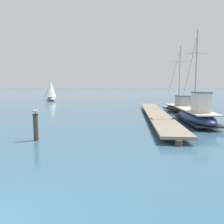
{
  "coord_description": "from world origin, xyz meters",
  "views": [
    {
      "loc": [
        2.82,
        -4.39,
        3.03
      ],
      "look_at": [
        2.64,
        9.07,
        1.4
      ],
      "focal_mm": 36.71,
      "sensor_mm": 36.0,
      "label": 1
    }
  ],
  "objects_px": {
    "fishing_boat_0": "(180,107)",
    "distant_sailboat": "(51,91)",
    "mooring_piling": "(36,127)",
    "fishing_boat_1": "(196,115)",
    "perched_seagull": "(35,111)"
  },
  "relations": [
    {
      "from": "fishing_boat_1",
      "to": "distant_sailboat",
      "type": "xyz_separation_m",
      "value": [
        -18.39,
        25.46,
        1.12
      ]
    },
    {
      "from": "fishing_boat_1",
      "to": "distant_sailboat",
      "type": "bearing_deg",
      "value": 125.85
    },
    {
      "from": "fishing_boat_1",
      "to": "fishing_boat_0",
      "type": "bearing_deg",
      "value": 83.08
    },
    {
      "from": "mooring_piling",
      "to": "distant_sailboat",
      "type": "bearing_deg",
      "value": 104.24
    },
    {
      "from": "fishing_boat_0",
      "to": "fishing_boat_1",
      "type": "height_order",
      "value": "same"
    },
    {
      "from": "fishing_boat_0",
      "to": "distant_sailboat",
      "type": "bearing_deg",
      "value": 137.56
    },
    {
      "from": "fishing_boat_1",
      "to": "mooring_piling",
      "type": "relative_size",
      "value": 4.95
    },
    {
      "from": "mooring_piling",
      "to": "distant_sailboat",
      "type": "height_order",
      "value": "distant_sailboat"
    },
    {
      "from": "fishing_boat_0",
      "to": "perched_seagull",
      "type": "height_order",
      "value": "fishing_boat_0"
    },
    {
      "from": "fishing_boat_0",
      "to": "mooring_piling",
      "type": "height_order",
      "value": "fishing_boat_0"
    },
    {
      "from": "mooring_piling",
      "to": "fishing_boat_1",
      "type": "bearing_deg",
      "value": 27.38
    },
    {
      "from": "mooring_piling",
      "to": "distant_sailboat",
      "type": "relative_size",
      "value": 0.33
    },
    {
      "from": "mooring_piling",
      "to": "perched_seagull",
      "type": "relative_size",
      "value": 4.08
    },
    {
      "from": "fishing_boat_0",
      "to": "distant_sailboat",
      "type": "height_order",
      "value": "fishing_boat_0"
    },
    {
      "from": "fishing_boat_0",
      "to": "mooring_piling",
      "type": "xyz_separation_m",
      "value": [
        -11.49,
        -13.24,
        0.22
      ]
    }
  ]
}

